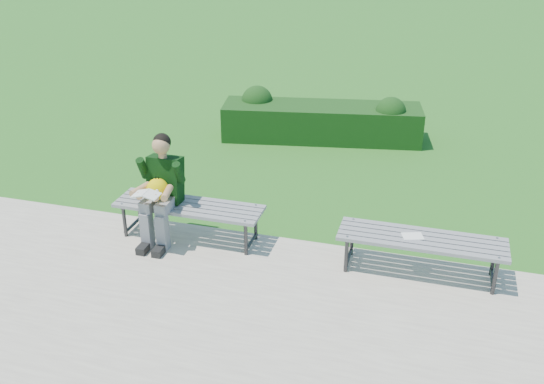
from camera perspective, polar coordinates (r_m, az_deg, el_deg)
name	(u,v)px	position (r m, az deg, el deg)	size (l,w,h in m)	color
ground	(248,234)	(7.59, -2.32, -3.95)	(80.00, 80.00, 0.00)	#2A7021
walkway	(193,316)	(6.22, -7.46, -11.49)	(30.00, 3.50, 0.02)	beige
hedge	(320,120)	(10.60, 4.57, 6.80)	(3.48, 1.42, 0.85)	#0D3C10
bench_left	(189,209)	(7.35, -7.83, -1.57)	(1.80, 0.50, 0.46)	gray
bench_right	(421,242)	(6.78, 13.89, -4.60)	(1.80, 0.50, 0.46)	gray
seated_boy	(161,187)	(7.26, -10.44, 0.50)	(0.56, 0.76, 1.31)	slate
paper_sheet	(413,236)	(6.76, 13.10, -4.07)	(0.26, 0.22, 0.01)	white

